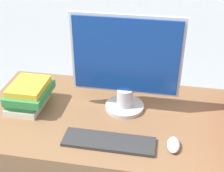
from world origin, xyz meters
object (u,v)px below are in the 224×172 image
at_px(monitor, 126,64).
at_px(mouse, 173,145).
at_px(book_stack, 29,95).
at_px(keyboard, 109,142).

xyz_separation_m(monitor, mouse, (0.26, -0.27, -0.25)).
bearing_deg(monitor, book_stack, -171.33).
xyz_separation_m(monitor, keyboard, (-0.03, -0.29, -0.25)).
height_order(mouse, book_stack, book_stack).
height_order(monitor, keyboard, monitor).
relative_size(monitor, keyboard, 1.29).
distance_m(monitor, keyboard, 0.38).
bearing_deg(monitor, mouse, -45.91).
distance_m(keyboard, book_stack, 0.52).
bearing_deg(book_stack, mouse, -14.10).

